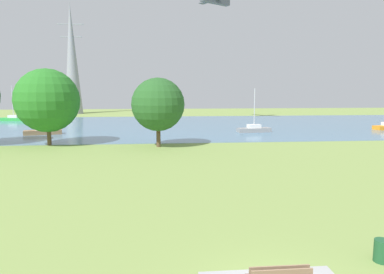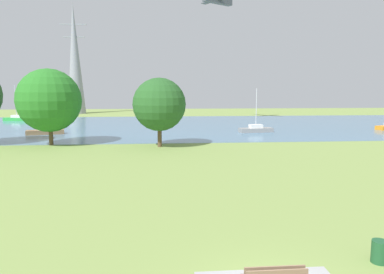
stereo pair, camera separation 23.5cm
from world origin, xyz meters
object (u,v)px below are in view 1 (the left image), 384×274
(tree_east_near, at_px, (47,101))
(light_aircraft, at_px, (215,0))
(sailboat_red, at_px, (46,122))
(litter_bin, at_px, (382,251))
(electricity_pylon, at_px, (72,58))
(sailboat_green, at_px, (14,119))
(sailboat_gray, at_px, (254,129))
(tree_west_far, at_px, (158,105))
(sailboat_brown, at_px, (43,131))

(tree_east_near, bearing_deg, light_aircraft, 50.54)
(sailboat_red, bearing_deg, tree_east_near, -71.99)
(litter_bin, distance_m, electricity_pylon, 86.12)
(sailboat_green, bearing_deg, light_aircraft, -6.21)
(sailboat_gray, relative_size, light_aircraft, 0.80)
(tree_west_far, relative_size, light_aircraft, 0.95)
(sailboat_gray, xyz_separation_m, electricity_pylon, (-34.81, 42.34, 13.23))
(litter_bin, bearing_deg, electricity_pylon, 110.09)
(sailboat_red, height_order, tree_east_near, tree_east_near)
(litter_bin, bearing_deg, sailboat_gray, 81.55)
(sailboat_green, relative_size, tree_west_far, 0.94)
(sailboat_brown, bearing_deg, light_aircraft, 34.24)
(sailboat_red, xyz_separation_m, electricity_pylon, (-1.80, 28.23, 13.23))
(sailboat_red, height_order, electricity_pylon, electricity_pylon)
(sailboat_red, bearing_deg, sailboat_green, 137.09)
(sailboat_brown, relative_size, tree_west_far, 0.89)
(tree_east_near, height_order, tree_west_far, tree_east_near)
(tree_east_near, xyz_separation_m, tree_west_far, (11.88, -2.22, -0.38))
(sailboat_green, relative_size, sailboat_brown, 1.06)
(sailboat_brown, relative_size, electricity_pylon, 0.24)
(sailboat_green, xyz_separation_m, sailboat_brown, (12.43, -21.93, -0.00))
(sailboat_green, distance_m, tree_east_near, 35.55)
(electricity_pylon, bearing_deg, litter_bin, -69.91)
(tree_west_far, xyz_separation_m, electricity_pylon, (-21.32, 53.98, 9.21))
(tree_east_near, relative_size, tree_west_far, 1.14)
(sailboat_red, bearing_deg, sailboat_gray, -23.14)
(light_aircraft, bearing_deg, sailboat_green, 173.79)
(tree_east_near, distance_m, electricity_pylon, 53.35)
(tree_east_near, bearing_deg, sailboat_gray, 20.38)
(sailboat_gray, xyz_separation_m, tree_east_near, (-25.36, -9.42, 4.40))
(sailboat_gray, xyz_separation_m, sailboat_brown, (-29.04, 0.04, 0.00))
(sailboat_green, xyz_separation_m, light_aircraft, (38.50, -4.19, 21.79))
(litter_bin, height_order, tree_west_far, tree_west_far)
(sailboat_green, relative_size, tree_east_near, 0.83)
(tree_east_near, xyz_separation_m, electricity_pylon, (-9.45, 51.76, 8.83))
(light_aircraft, bearing_deg, sailboat_brown, -145.76)
(sailboat_gray, relative_size, electricity_pylon, 0.23)
(sailboat_gray, height_order, sailboat_red, sailboat_gray)
(tree_west_far, distance_m, electricity_pylon, 58.77)
(sailboat_red, relative_size, electricity_pylon, 0.22)
(litter_bin, height_order, electricity_pylon, electricity_pylon)
(litter_bin, height_order, sailboat_green, sailboat_green)
(litter_bin, bearing_deg, tree_east_near, 125.10)
(sailboat_red, height_order, tree_west_far, tree_west_far)
(sailboat_red, relative_size, light_aircraft, 0.79)
(sailboat_gray, height_order, tree_west_far, tree_west_far)
(litter_bin, relative_size, sailboat_green, 0.12)
(sailboat_brown, height_order, tree_east_near, tree_east_near)
(litter_bin, height_order, tree_east_near, tree_east_near)
(tree_west_far, height_order, light_aircraft, light_aircraft)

